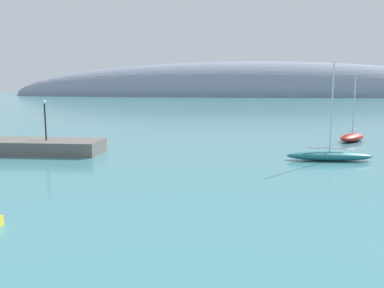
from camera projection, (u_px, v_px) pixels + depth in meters
name	position (u px, v px, depth m)	size (l,w,h in m)	color
breakwater_rocks	(16.00, 146.00, 41.25)	(18.15, 4.70, 1.37)	#66605B
distant_ridge	(247.00, 96.00, 230.42)	(285.69, 50.64, 39.76)	gray
sailboat_red_near_shore	(352.00, 137.00, 49.49)	(4.89, 5.77, 8.07)	red
sailboat_teal_mid_mooring	(329.00, 155.00, 36.91)	(7.92, 1.99, 9.12)	#1E6B70
harbor_lamp_post	(45.00, 116.00, 40.27)	(0.36, 0.36, 4.12)	black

